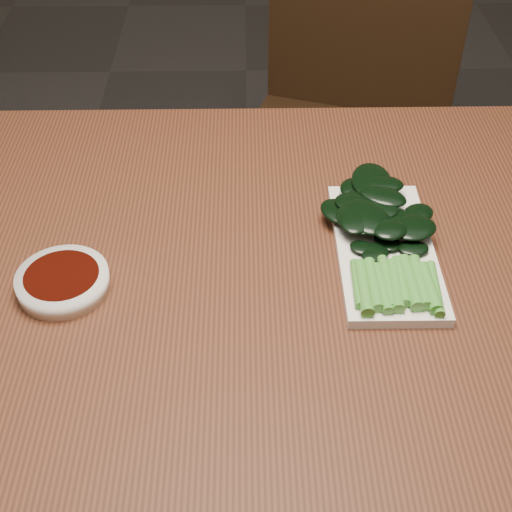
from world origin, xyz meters
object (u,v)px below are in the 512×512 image
object	(u,v)px
sauce_bowl	(63,281)
gai_lan	(378,223)
serving_plate	(385,250)
table	(252,306)
chair_far	(346,119)

from	to	relation	value
sauce_bowl	gai_lan	xyz separation A→B (m)	(0.40, 0.09, 0.01)
serving_plate	gai_lan	world-z (taller)	gai_lan
sauce_bowl	serving_plate	distance (m)	0.41
table	chair_far	distance (m)	0.85
chair_far	sauce_bowl	distance (m)	0.99
table	serving_plate	xyz separation A→B (m)	(0.17, 0.02, 0.08)
table	sauce_bowl	xyz separation A→B (m)	(-0.23, -0.04, 0.08)
table	sauce_bowl	bearing A→B (deg)	-171.24
chair_far	table	bearing A→B (deg)	-87.08
sauce_bowl	serving_plate	size ratio (longest dim) A/B	0.43
table	serving_plate	world-z (taller)	serving_plate
serving_plate	chair_far	bearing A→B (deg)	85.70
chair_far	sauce_bowl	size ratio (longest dim) A/B	7.79
sauce_bowl	gai_lan	distance (m)	0.41
chair_far	serving_plate	world-z (taller)	chair_far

